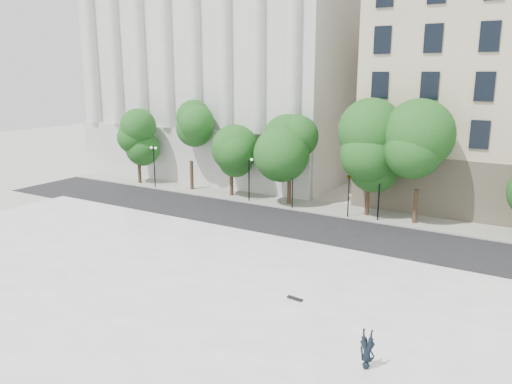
# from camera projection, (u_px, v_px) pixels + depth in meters

# --- Properties ---
(ground) EXTENTS (160.00, 160.00, 0.00)m
(ground) POSITION_uv_depth(u_px,v_px,m) (123.00, 320.00, 24.20)
(ground) COLOR #B3B0A9
(ground) RESTS_ON ground
(plaza) EXTENTS (44.00, 22.00, 0.45)m
(plaza) POSITION_uv_depth(u_px,v_px,m) (164.00, 293.00, 26.65)
(plaza) COLOR white
(plaza) RESTS_ON ground
(street) EXTENTS (60.00, 8.00, 0.02)m
(street) POSITION_uv_depth(u_px,v_px,m) (291.00, 225.00, 39.21)
(street) COLOR black
(street) RESTS_ON ground
(far_sidewalk) EXTENTS (60.00, 4.00, 0.12)m
(far_sidewalk) POSITION_uv_depth(u_px,v_px,m) (322.00, 208.00, 44.21)
(far_sidewalk) COLOR gray
(far_sidewalk) RESTS_ON ground
(building_west) EXTENTS (31.50, 27.65, 25.60)m
(building_west) POSITION_uv_depth(u_px,v_px,m) (246.00, 63.00, 61.89)
(building_west) COLOR silver
(building_west) RESTS_ON ground
(traffic_light_west) EXTENTS (0.53, 1.67, 4.16)m
(traffic_light_west) POSITION_uv_depth(u_px,v_px,m) (293.00, 169.00, 43.01)
(traffic_light_west) COLOR black
(traffic_light_west) RESTS_ON ground
(traffic_light_east) EXTENTS (0.92, 1.91, 4.26)m
(traffic_light_east) POSITION_uv_depth(u_px,v_px,m) (349.00, 174.00, 40.42)
(traffic_light_east) COLOR black
(traffic_light_east) RESTS_ON ground
(person_lying) EXTENTS (0.78, 1.71, 0.45)m
(person_lying) POSITION_uv_depth(u_px,v_px,m) (367.00, 363.00, 19.42)
(person_lying) COLOR black
(person_lying) RESTS_ON plaza
(skateboard) EXTENTS (0.87, 0.32, 0.09)m
(skateboard) POSITION_uv_depth(u_px,v_px,m) (295.00, 299.00, 25.40)
(skateboard) COLOR black
(skateboard) RESTS_ON plaza
(street_trees) EXTENTS (41.44, 4.72, 7.63)m
(street_trees) POSITION_uv_depth(u_px,v_px,m) (316.00, 153.00, 42.81)
(street_trees) COLOR #382619
(street_trees) RESTS_ON ground
(lamp_posts) EXTENTS (38.03, 0.28, 4.34)m
(lamp_posts) POSITION_uv_depth(u_px,v_px,m) (312.00, 179.00, 42.58)
(lamp_posts) COLOR black
(lamp_posts) RESTS_ON ground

